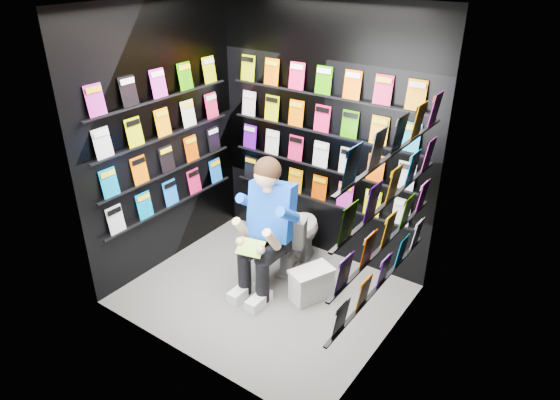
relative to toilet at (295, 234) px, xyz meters
The scene contains 14 objects.
floor 0.70m from the toilet, 85.91° to the right, with size 2.40×2.40×0.00m, color #5F5F5C.
ceiling 2.31m from the toilet, 85.91° to the right, with size 2.40×2.40×0.00m, color white.
wall_back 1.02m from the toilet, 83.95° to the left, with size 2.40×0.04×2.60m, color black.
wall_front 1.85m from the toilet, 88.47° to the right, with size 2.40×0.04×2.60m, color black.
wall_left 1.60m from the toilet, 152.71° to the right, with size 0.04×2.00×2.60m, color black.
wall_right 1.66m from the toilet, 25.66° to the right, with size 0.04×2.00×2.60m, color black.
comics_back 1.01m from the toilet, 83.47° to the left, with size 2.10×0.06×1.37m, color #DB4800, non-canonical shape.
comics_left 1.58m from the toilet, 152.09° to the right, with size 0.06×1.70×1.37m, color #DB4800, non-canonical shape.
comics_right 1.65m from the toilet, 26.21° to the right, with size 0.06×1.70×1.37m, color #DB4800, non-canonical shape.
toilet is the anchor object (origin of this frame).
longbox 0.62m from the toilet, 41.12° to the right, with size 0.21×0.38×0.29m, color silver.
longbox_lid 0.58m from the toilet, 41.12° to the right, with size 0.23×0.40×0.03m, color silver.
reader 0.57m from the toilet, 90.00° to the right, with size 0.55×0.81×1.49m, color blue, non-canonical shape.
held_comic 0.76m from the toilet, 90.00° to the right, with size 0.25×0.01×0.17m, color green.
Camera 1 is at (2.34, -3.05, 2.98)m, focal length 32.00 mm.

